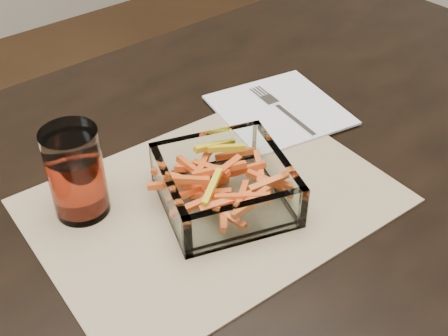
{
  "coord_description": "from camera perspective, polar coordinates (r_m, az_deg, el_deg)",
  "views": [
    {
      "loc": [
        -0.33,
        -0.43,
        1.25
      ],
      "look_at": [
        0.04,
        0.01,
        0.78
      ],
      "focal_mm": 45.0,
      "sensor_mm": 36.0,
      "label": 1
    }
  ],
  "objects": [
    {
      "name": "napkin",
      "position": [
        0.91,
        5.62,
        5.92
      ],
      "size": [
        0.22,
        0.22,
        0.0
      ],
      "primitive_type": "cube",
      "rotation": [
        0.0,
        0.0,
        -0.21
      ],
      "color": "white",
      "rests_on": "placemat"
    },
    {
      "name": "glass_bowl",
      "position": [
        0.72,
        0.1,
        -1.98
      ],
      "size": [
        0.2,
        0.2,
        0.06
      ],
      "rotation": [
        0.0,
        0.0,
        -0.34
      ],
      "color": "white",
      "rests_on": "placemat"
    },
    {
      "name": "tumbler",
      "position": [
        0.71,
        -14.75,
        -0.75
      ],
      "size": [
        0.07,
        0.07,
        0.12
      ],
      "color": "white",
      "rests_on": "placemat"
    },
    {
      "name": "dining_table",
      "position": [
        0.8,
        -1.76,
        -8.27
      ],
      "size": [
        1.6,
        0.9,
        0.75
      ],
      "color": "black",
      "rests_on": "ground"
    },
    {
      "name": "placemat",
      "position": [
        0.74,
        -1.11,
        -3.34
      ],
      "size": [
        0.47,
        0.36,
        0.0
      ],
      "primitive_type": "cube",
      "rotation": [
        0.0,
        0.0,
        -0.06
      ],
      "color": "tan",
      "rests_on": "dining_table"
    },
    {
      "name": "fork",
      "position": [
        0.91,
        5.72,
        6.04
      ],
      "size": [
        0.04,
        0.16,
        0.0
      ],
      "rotation": [
        0.0,
        0.0,
        -0.14
      ],
      "color": "silver",
      "rests_on": "napkin"
    }
  ]
}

